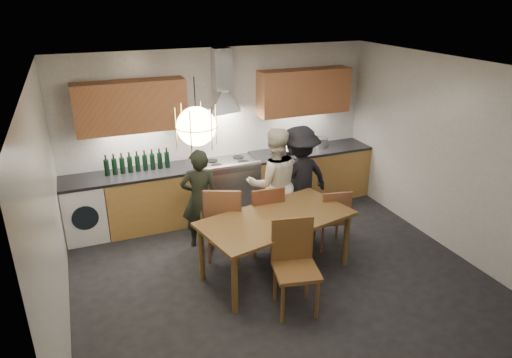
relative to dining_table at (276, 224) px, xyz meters
name	(u,v)px	position (x,y,z in m)	size (l,w,h in m)	color
ground	(278,275)	(0.01, -0.08, -0.70)	(5.00, 5.00, 0.00)	black
room_shell	(281,149)	(0.01, -0.08, 1.01)	(5.02, 4.52, 2.61)	white
counter_run	(230,186)	(0.03, 1.87, -0.25)	(5.00, 0.62, 0.90)	tan
range_stove	(229,187)	(0.01, 1.87, -0.26)	(0.90, 0.60, 0.92)	silver
wall_fixtures	(224,98)	(0.01, 1.99, 1.17)	(4.30, 0.54, 1.10)	#BC7648
pendant_lamp	(196,126)	(-0.99, -0.18, 1.40)	(0.43, 0.43, 0.70)	black
dining_table	(276,224)	(0.00, 0.00, 0.00)	(2.04, 1.32, 0.79)	brown
chair_back_left	(224,219)	(-0.51, 0.53, -0.09)	(0.64, 0.64, 1.07)	brown
chair_back_mid	(265,215)	(0.07, 0.51, -0.13)	(0.47, 0.47, 1.00)	brown
chair_back_right	(333,216)	(0.97, 0.24, -0.18)	(0.48, 0.48, 0.90)	brown
chair_front	(294,259)	(-0.08, -0.67, -0.09)	(0.57, 0.57, 1.06)	brown
person_left	(200,199)	(-0.69, 1.04, 0.02)	(0.52, 0.34, 1.43)	black
person_mid	(274,184)	(0.38, 0.92, 0.12)	(0.80, 0.62, 1.64)	silver
person_right	(299,179)	(0.80, 0.96, 0.10)	(1.04, 0.60, 1.61)	black
mixing_bowl	(287,150)	(1.04, 1.87, 0.24)	(0.32, 0.32, 0.08)	#A7A7AA
stock_pot	(321,143)	(1.71, 1.92, 0.28)	(0.22, 0.22, 0.15)	#B7B7BB
wine_bottles	(137,161)	(-1.37, 1.94, 0.35)	(0.95, 0.07, 0.31)	black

